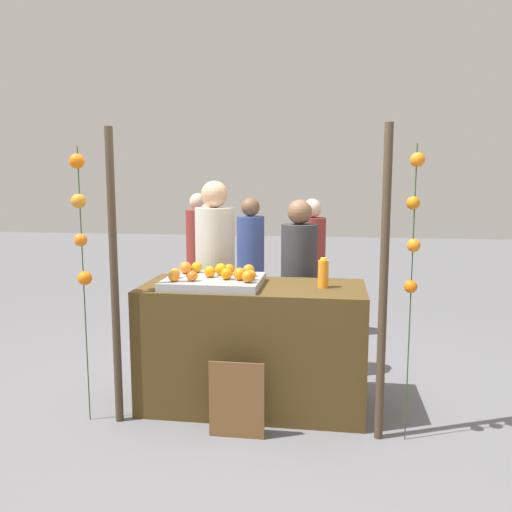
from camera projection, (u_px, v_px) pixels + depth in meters
name	position (u px, v px, depth m)	size (l,w,h in m)	color
ground_plane	(253.00, 404.00, 4.11)	(24.00, 24.00, 0.00)	slate
stall_counter	(253.00, 346.00, 4.04)	(1.66, 0.75, 0.93)	#4C3819
orange_tray	(214.00, 282.00, 3.96)	(0.71, 0.58, 0.06)	#9EA0A5
orange_0	(186.00, 268.00, 4.13)	(0.09, 0.09, 0.09)	orange
orange_1	(226.00, 274.00, 3.88)	(0.08, 0.08, 0.08)	orange
orange_2	(175.00, 273.00, 3.94)	(0.07, 0.07, 0.07)	orange
orange_3	(229.00, 269.00, 4.10)	(0.08, 0.08, 0.08)	orange
orange_4	(192.00, 276.00, 3.82)	(0.08, 0.08, 0.08)	orange
orange_5	(210.00, 272.00, 3.97)	(0.09, 0.09, 0.09)	orange
orange_6	(249.00, 270.00, 4.01)	(0.09, 0.09, 0.09)	orange
orange_7	(221.00, 269.00, 4.05)	(0.09, 0.09, 0.09)	orange
orange_8	(240.00, 274.00, 3.85)	(0.09, 0.09, 0.09)	orange
orange_9	(197.00, 267.00, 4.17)	(0.08, 0.08, 0.08)	orange
orange_10	(251.00, 275.00, 3.86)	(0.07, 0.07, 0.07)	orange
orange_11	(248.00, 277.00, 3.76)	(0.09, 0.09, 0.09)	orange
orange_12	(174.00, 276.00, 3.80)	(0.08, 0.08, 0.08)	orange
juice_bottle	(323.00, 274.00, 3.88)	(0.08, 0.08, 0.22)	orange
chalkboard_sign	(237.00, 401.00, 3.55)	(0.37, 0.03, 0.54)	brown
vendor_left	(215.00, 285.00, 4.68)	(0.34, 0.34, 1.70)	beige
vendor_right	(299.00, 296.00, 4.59)	(0.31, 0.31, 1.55)	#333338
crowd_person_0	(211.00, 277.00, 5.60)	(0.30, 0.30, 1.49)	#333338
crowd_person_1	(311.00, 273.00, 5.79)	(0.30, 0.30, 1.51)	maroon
crowd_person_2	(251.00, 271.00, 5.94)	(0.30, 0.30, 1.52)	#384C8C
crowd_person_3	(199.00, 260.00, 6.62)	(0.31, 0.31, 1.55)	maroon
canopy_post_left	(114.00, 279.00, 3.68)	(0.06, 0.06, 2.07)	#473828
canopy_post_right	(383.00, 287.00, 3.43)	(0.06, 0.06, 2.07)	#473828
garland_strand_left	(80.00, 220.00, 3.63)	(0.11, 0.11, 1.94)	#2D4C23
garland_strand_right	(414.00, 224.00, 3.35)	(0.10, 0.09, 1.94)	#2D4C23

